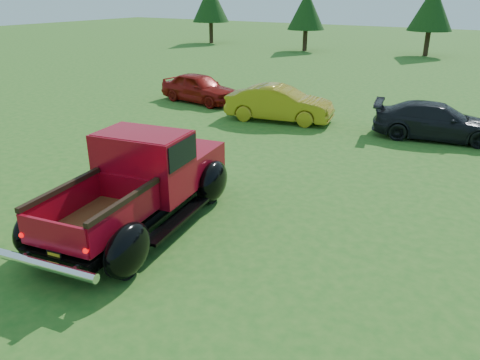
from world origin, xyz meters
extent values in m
plane|color=#265D1A|center=(0.00, 0.00, 0.00)|extent=(120.00, 120.00, 0.00)
cylinder|color=#332114|center=(-22.00, 30.00, 0.94)|extent=(0.36, 0.36, 1.87)
cone|color=black|center=(-22.00, 30.00, 3.54)|extent=(3.33, 3.33, 3.33)
cylinder|color=#332114|center=(-12.00, 29.00, 0.83)|extent=(0.36, 0.36, 1.66)
cone|color=black|center=(-12.00, 29.00, 3.13)|extent=(2.94, 2.94, 2.94)
cylinder|color=#332114|center=(-3.00, 31.00, 0.90)|extent=(0.36, 0.36, 1.80)
cone|color=black|center=(-3.00, 31.00, 3.40)|extent=(3.20, 3.20, 3.20)
cylinder|color=black|center=(-2.60, -2.50, 0.41)|extent=(0.38, 0.85, 0.82)
cylinder|color=black|center=(-0.88, -2.21, 0.41)|extent=(0.38, 0.85, 0.82)
cylinder|color=black|center=(-3.16, 0.74, 0.41)|extent=(0.38, 0.85, 0.82)
cylinder|color=black|center=(-1.43, 1.04, 0.41)|extent=(0.38, 0.85, 0.82)
cube|color=black|center=(-2.03, -0.68, 0.46)|extent=(2.24, 5.01, 0.21)
cube|color=maroon|center=(-2.31, 0.99, 0.89)|extent=(1.98, 1.82, 0.64)
cube|color=silver|center=(-2.45, 1.77, 0.87)|extent=(1.63, 0.34, 0.51)
cube|color=maroon|center=(-2.09, -0.33, 1.24)|extent=(2.01, 1.48, 1.34)
cube|color=black|center=(-2.09, -0.33, 1.60)|extent=(2.03, 1.38, 0.51)
cube|color=maroon|center=(-2.09, -0.33, 1.87)|extent=(1.91, 1.36, 0.08)
cube|color=brown|center=(-1.81, -1.95, 0.64)|extent=(1.72, 2.26, 0.05)
cube|color=maroon|center=(-2.49, -2.07, 0.91)|extent=(0.40, 2.04, 0.54)
cube|color=maroon|center=(-1.12, -1.83, 0.91)|extent=(0.40, 2.04, 0.54)
cube|color=maroon|center=(-1.98, -0.94, 0.91)|extent=(1.38, 0.28, 0.54)
cube|color=maroon|center=(-1.64, -2.97, 0.91)|extent=(1.38, 0.29, 0.54)
cube|color=black|center=(-2.49, -2.07, 1.22)|extent=(0.44, 2.04, 0.09)
cube|color=black|center=(-1.12, -1.83, 1.22)|extent=(0.44, 2.04, 0.09)
ellipsoid|color=black|center=(-2.70, -2.52, 0.54)|extent=(0.65, 1.16, 0.91)
ellipsoid|color=black|center=(-0.78, -2.19, 0.54)|extent=(0.65, 1.16, 0.91)
ellipsoid|color=black|center=(-3.26, 0.73, 0.54)|extent=(0.65, 1.16, 0.91)
ellipsoid|color=black|center=(-1.33, 1.05, 0.54)|extent=(0.65, 1.16, 0.91)
cube|color=black|center=(-2.98, -0.90, 0.34)|extent=(0.69, 2.19, 0.06)
cube|color=black|center=(-1.05, -0.57, 0.34)|extent=(0.69, 2.19, 0.06)
cylinder|color=silver|center=(-1.59, -3.22, 0.51)|extent=(2.01, 0.50, 0.16)
cube|color=black|center=(-1.63, -3.01, 0.57)|extent=(0.31, 0.07, 0.15)
cube|color=gold|center=(-1.63, -3.02, 0.57)|extent=(0.25, 0.05, 0.10)
sphere|color=#CC0505|center=(-2.28, -3.11, 0.80)|extent=(0.09, 0.09, 0.09)
sphere|color=#CC0505|center=(-0.98, -2.89, 0.80)|extent=(0.09, 0.09, 0.09)
imported|color=maroon|center=(-7.93, 9.35, 0.63)|extent=(3.83, 1.91, 1.25)
imported|color=#A48915|center=(-3.50, 8.40, 0.65)|extent=(4.15, 2.17, 1.30)
imported|color=black|center=(1.94, 9.12, 0.59)|extent=(4.29, 2.43, 1.17)
camera|label=1|loc=(4.43, -6.96, 4.57)|focal=35.00mm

